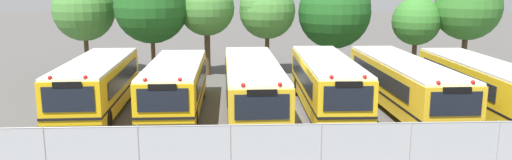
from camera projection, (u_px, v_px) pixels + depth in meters
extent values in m
plane|color=#514F4C|center=(290.00, 111.00, 24.44)|extent=(160.00, 160.00, 0.00)
cube|color=yellow|center=(97.00, 85.00, 23.78)|extent=(2.76, 9.24, 2.15)
cube|color=white|center=(96.00, 62.00, 23.56)|extent=(2.70, 9.05, 0.12)
cube|color=black|center=(70.00, 131.00, 19.42)|extent=(2.54, 0.23, 0.36)
cube|color=black|center=(68.00, 99.00, 19.21)|extent=(2.04, 0.12, 1.03)
cube|color=black|center=(124.00, 76.00, 24.10)|extent=(0.25, 7.15, 0.78)
cube|color=black|center=(72.00, 77.00, 23.92)|extent=(0.25, 7.15, 0.78)
cube|color=black|center=(98.00, 93.00, 23.87)|extent=(2.79, 9.33, 0.10)
sphere|color=red|center=(85.00, 77.00, 19.26)|extent=(0.18, 0.18, 0.18)
sphere|color=red|center=(50.00, 78.00, 19.15)|extent=(0.18, 0.18, 0.18)
cube|color=black|center=(67.00, 85.00, 19.08)|extent=(1.12, 0.11, 0.24)
cylinder|color=black|center=(107.00, 121.00, 20.94)|extent=(0.31, 1.01, 1.00)
cylinder|color=black|center=(54.00, 122.00, 20.78)|extent=(0.31, 1.01, 1.00)
cylinder|color=black|center=(131.00, 90.00, 26.77)|extent=(0.31, 1.01, 1.00)
cylinder|color=black|center=(90.00, 91.00, 26.61)|extent=(0.31, 1.01, 1.00)
cube|color=yellow|center=(176.00, 85.00, 24.03)|extent=(2.56, 9.11, 2.01)
cube|color=white|center=(175.00, 64.00, 23.82)|extent=(2.51, 8.93, 0.12)
cube|color=black|center=(164.00, 129.00, 19.67)|extent=(2.57, 0.17, 0.36)
cube|color=black|center=(163.00, 100.00, 19.49)|extent=(2.07, 0.07, 0.97)
cube|color=black|center=(202.00, 77.00, 24.32)|extent=(0.07, 7.10, 0.72)
cube|color=black|center=(150.00, 78.00, 24.20)|extent=(0.07, 7.10, 0.72)
cube|color=black|center=(176.00, 93.00, 24.11)|extent=(2.59, 9.20, 0.10)
sphere|color=red|center=(180.00, 80.00, 19.52)|extent=(0.18, 0.18, 0.18)
sphere|color=red|center=(145.00, 80.00, 19.46)|extent=(0.18, 0.18, 0.18)
cube|color=black|center=(162.00, 87.00, 19.37)|extent=(1.13, 0.09, 0.24)
cylinder|color=black|center=(194.00, 119.00, 21.17)|extent=(0.28, 1.00, 1.00)
cylinder|color=black|center=(142.00, 120.00, 21.06)|extent=(0.28, 1.00, 1.00)
cylinder|color=black|center=(202.00, 90.00, 26.95)|extent=(0.28, 1.00, 1.00)
cylinder|color=black|center=(161.00, 90.00, 26.84)|extent=(0.28, 1.00, 1.00)
cube|color=yellow|center=(253.00, 85.00, 23.88)|extent=(2.80, 11.26, 2.06)
cube|color=white|center=(253.00, 63.00, 23.66)|extent=(2.74, 11.04, 0.12)
cube|color=black|center=(262.00, 138.00, 18.51)|extent=(2.59, 0.22, 0.36)
cube|color=black|center=(262.00, 107.00, 18.31)|extent=(2.08, 0.11, 0.99)
cube|color=black|center=(278.00, 77.00, 24.20)|extent=(0.25, 8.74, 0.74)
cube|color=black|center=(226.00, 78.00, 24.02)|extent=(0.25, 8.74, 0.74)
cube|color=black|center=(253.00, 93.00, 23.96)|extent=(2.83, 11.38, 0.10)
sphere|color=red|center=(280.00, 85.00, 18.36)|extent=(0.18, 0.18, 0.18)
sphere|color=red|center=(243.00, 85.00, 18.27)|extent=(0.18, 0.18, 0.18)
cube|color=black|center=(262.00, 93.00, 18.19)|extent=(1.14, 0.11, 0.24)
cylinder|color=black|center=(286.00, 127.00, 20.03)|extent=(0.30, 1.01, 1.00)
cylinder|color=black|center=(232.00, 128.00, 19.87)|extent=(0.30, 1.01, 1.00)
cylinder|color=black|center=(268.00, 86.00, 27.85)|extent=(0.30, 1.01, 1.00)
cylinder|color=black|center=(229.00, 87.00, 27.70)|extent=(0.30, 1.01, 1.00)
cube|color=yellow|center=(326.00, 82.00, 24.39)|extent=(2.59, 10.06, 2.14)
cube|color=white|center=(327.00, 60.00, 24.16)|extent=(2.54, 9.86, 0.12)
cube|color=black|center=(347.00, 130.00, 19.59)|extent=(2.48, 0.20, 0.36)
cube|color=black|center=(348.00, 99.00, 19.39)|extent=(1.99, 0.09, 1.03)
cube|color=black|center=(350.00, 74.00, 24.65)|extent=(0.17, 7.82, 0.77)
cube|color=black|center=(301.00, 75.00, 24.58)|extent=(0.17, 7.82, 0.77)
cube|color=black|center=(326.00, 91.00, 24.48)|extent=(2.62, 10.16, 0.10)
sphere|color=red|center=(365.00, 77.00, 19.40)|extent=(0.18, 0.18, 0.18)
sphere|color=red|center=(331.00, 77.00, 19.36)|extent=(0.18, 0.18, 0.18)
cube|color=black|center=(349.00, 84.00, 19.26)|extent=(1.09, 0.10, 0.24)
cylinder|color=black|center=(365.00, 120.00, 21.07)|extent=(0.30, 1.00, 1.00)
cylinder|color=black|center=(315.00, 120.00, 21.01)|extent=(0.30, 1.00, 1.00)
cylinder|color=black|center=(335.00, 86.00, 27.75)|extent=(0.30, 1.00, 1.00)
cylinder|color=black|center=(298.00, 87.00, 27.69)|extent=(0.30, 1.00, 1.00)
cube|color=yellow|center=(403.00, 83.00, 24.53)|extent=(2.67, 11.45, 2.03)
cube|color=white|center=(404.00, 62.00, 24.32)|extent=(2.62, 11.22, 0.12)
cube|color=black|center=(454.00, 134.00, 19.05)|extent=(2.56, 0.20, 0.36)
cube|color=black|center=(456.00, 104.00, 18.86)|extent=(2.06, 0.09, 0.97)
cube|color=black|center=(426.00, 75.00, 24.84)|extent=(0.17, 8.90, 0.73)
cube|color=black|center=(377.00, 76.00, 24.69)|extent=(0.17, 8.90, 0.73)
cube|color=black|center=(402.00, 91.00, 24.61)|extent=(2.70, 11.56, 0.10)
sphere|color=red|center=(473.00, 82.00, 18.90)|extent=(0.18, 0.18, 0.18)
sphere|color=red|center=(438.00, 83.00, 18.82)|extent=(0.18, 0.18, 0.18)
cube|color=black|center=(457.00, 90.00, 18.74)|extent=(1.13, 0.10, 0.24)
cylinder|color=black|center=(464.00, 123.00, 20.56)|extent=(0.29, 1.00, 1.00)
cylinder|color=black|center=(412.00, 124.00, 20.43)|extent=(0.29, 1.00, 1.00)
cylinder|color=black|center=(397.00, 83.00, 28.59)|extent=(0.29, 1.00, 1.00)
cylinder|color=black|center=(360.00, 84.00, 28.46)|extent=(0.29, 1.00, 1.00)
cube|color=yellow|center=(481.00, 84.00, 24.38)|extent=(2.58, 10.47, 1.99)
cube|color=white|center=(483.00, 63.00, 24.17)|extent=(2.53, 10.26, 0.12)
cube|color=black|center=(503.00, 76.00, 24.65)|extent=(0.12, 8.15, 0.72)
cube|color=black|center=(454.00, 77.00, 24.56)|extent=(0.12, 8.15, 0.72)
cube|color=black|center=(480.00, 91.00, 24.46)|extent=(2.61, 10.57, 0.10)
cylinder|color=black|center=(497.00, 122.00, 20.77)|extent=(0.29, 1.00, 1.00)
cylinder|color=black|center=(469.00, 86.00, 27.94)|extent=(0.29, 1.00, 1.00)
cylinder|color=black|center=(431.00, 86.00, 27.86)|extent=(0.29, 1.00, 1.00)
cylinder|color=#4C3823|center=(87.00, 54.00, 33.72)|extent=(0.31, 0.31, 2.87)
sphere|color=#478438|center=(84.00, 11.00, 33.12)|extent=(4.16, 4.16, 4.16)
sphere|color=#478438|center=(89.00, 11.00, 33.41)|extent=(2.48, 2.48, 2.48)
cylinder|color=#4C3823|center=(153.00, 56.00, 32.70)|extent=(0.28, 0.28, 2.92)
sphere|color=#1E561E|center=(151.00, 7.00, 32.04)|extent=(4.87, 4.87, 4.87)
sphere|color=#1E561E|center=(140.00, 5.00, 31.88)|extent=(2.92, 2.92, 2.92)
cylinder|color=#4C3823|center=(208.00, 52.00, 33.50)|extent=(0.40, 0.40, 3.20)
sphere|color=#478438|center=(207.00, 8.00, 32.89)|extent=(3.76, 3.76, 3.76)
sphere|color=#478438|center=(196.00, 5.00, 32.96)|extent=(2.38, 2.38, 2.38)
cylinder|color=#4C3823|center=(267.00, 53.00, 33.93)|extent=(0.30, 0.30, 2.95)
sphere|color=#478438|center=(267.00, 11.00, 33.34)|extent=(3.87, 3.87, 3.87)
sphere|color=#478438|center=(260.00, 6.00, 33.01)|extent=(2.83, 2.83, 2.83)
cylinder|color=#4C3823|center=(333.00, 56.00, 34.65)|extent=(0.42, 0.42, 2.34)
sphere|color=#1E561E|center=(334.00, 12.00, 34.03)|extent=(5.09, 5.09, 5.09)
sphere|color=#1E561E|center=(342.00, 7.00, 34.22)|extent=(4.07, 4.07, 4.07)
cylinder|color=#4C3823|center=(414.00, 56.00, 34.09)|extent=(0.33, 0.33, 2.43)
sphere|color=#387A2D|center=(416.00, 21.00, 33.60)|extent=(3.33, 3.33, 3.33)
sphere|color=#387A2D|center=(414.00, 23.00, 33.96)|extent=(1.98, 1.98, 1.98)
cylinder|color=#4C3823|center=(464.00, 53.00, 33.57)|extent=(0.37, 0.37, 2.98)
sphere|color=#387A2D|center=(468.00, 8.00, 32.94)|extent=(4.43, 4.43, 4.43)
sphere|color=#387A2D|center=(476.00, 9.00, 32.70)|extent=(3.31, 3.31, 3.31)
cylinder|color=#9EA0A3|center=(45.00, 156.00, 15.45)|extent=(0.07, 0.07, 1.92)
cylinder|color=#9EA0A3|center=(139.00, 154.00, 15.58)|extent=(0.07, 0.07, 1.92)
cylinder|color=#9EA0A3|center=(230.00, 153.00, 15.71)|extent=(0.07, 0.07, 1.92)
cylinder|color=#9EA0A3|center=(320.00, 151.00, 15.84)|extent=(0.07, 0.07, 1.92)
cylinder|color=#9EA0A3|center=(409.00, 150.00, 15.98)|extent=(0.07, 0.07, 1.92)
cylinder|color=#9EA0A3|center=(496.00, 149.00, 16.11)|extent=(0.07, 0.07, 1.92)
cube|color=#ADB2B7|center=(320.00, 151.00, 15.84)|extent=(23.55, 0.02, 1.88)
cylinder|color=#9EA0A3|center=(321.00, 124.00, 15.66)|extent=(23.55, 0.04, 0.04)
cone|color=#EA5914|center=(456.00, 150.00, 17.74)|extent=(0.52, 0.52, 0.69)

